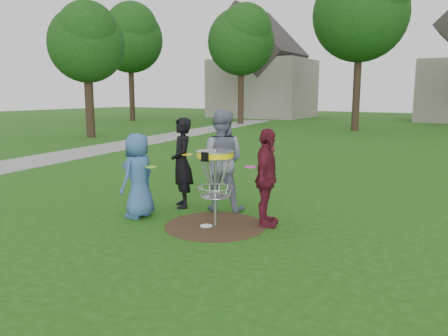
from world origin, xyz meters
The scene contains 11 objects.
ground centered at (0.00, 0.00, 0.00)m, with size 100.00×100.00×0.00m, color #19470F.
dirt_patch centered at (0.00, 0.00, 0.00)m, with size 1.80×1.80×0.01m, color #47331E.
concrete_path centered at (-10.00, 8.00, 0.01)m, with size 2.20×40.00×0.02m, color #9E9E99.
player_blue centered at (-1.56, -0.24, 0.80)m, with size 0.78×0.51×1.60m, color #355A94.
player_black centered at (-1.29, 0.78, 0.92)m, with size 0.67×0.44×1.84m, color black.
player_grey centered at (-0.48, 0.99, 1.01)m, with size 0.98×0.76×2.01m, color slate.
player_maroon centered at (0.75, 0.49, 0.87)m, with size 1.01×0.42×1.73m, color maroon.
disc_on_grass centered at (-0.12, -0.12, 0.01)m, with size 0.22×0.22×0.02m, color white.
disc_golf_basket centered at (0.00, 0.00, 1.02)m, with size 0.66×0.67×1.38m.
held_discs centered at (-0.54, 0.38, 1.10)m, with size 2.02×1.16×0.27m.
tree_row centered at (0.44, 20.67, 6.21)m, with size 51.20×17.42×9.90m.
Camera 1 is at (3.94, -6.34, 2.33)m, focal length 35.00 mm.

